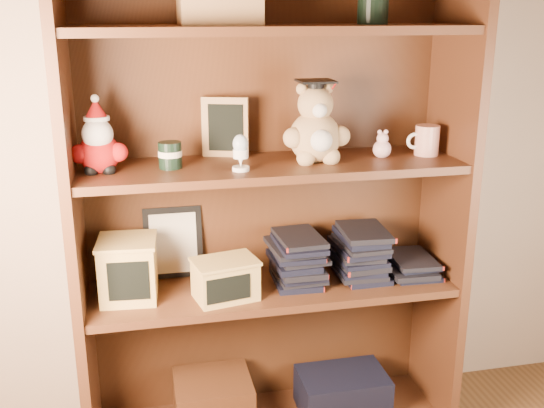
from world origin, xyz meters
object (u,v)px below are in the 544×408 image
at_px(bookcase, 268,212).
at_px(treats_box, 128,269).
at_px(teacher_mug, 426,140).
at_px(grad_teddy_bear, 316,130).

xyz_separation_m(bookcase, treats_box, (-0.44, -0.05, -0.13)).
distance_m(teacher_mug, treats_box, 1.00).
distance_m(grad_teddy_bear, teacher_mug, 0.37).
xyz_separation_m(teacher_mug, treats_box, (-0.94, -0.00, -0.35)).
height_order(bookcase, teacher_mug, bookcase).
relative_size(bookcase, treats_box, 8.51).
relative_size(grad_teddy_bear, treats_box, 1.34).
bearing_deg(grad_teddy_bear, teacher_mug, 1.19).
bearing_deg(treats_box, teacher_mug, 0.05).
bearing_deg(teacher_mug, treats_box, -179.95).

